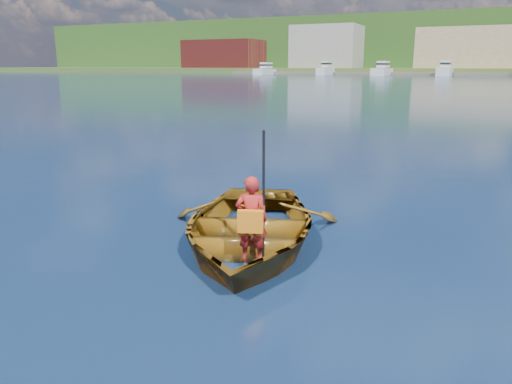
{
  "coord_description": "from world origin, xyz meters",
  "views": [
    {
      "loc": [
        2.05,
        -6.44,
        2.69
      ],
      "look_at": [
        -0.97,
        0.15,
        0.85
      ],
      "focal_mm": 35.0,
      "sensor_mm": 36.0,
      "label": 1
    }
  ],
  "objects": [
    {
      "name": "child_paddler",
      "position": [
        -0.67,
        -0.65,
        0.7
      ],
      "size": [
        0.5,
        0.43,
        1.77
      ],
      "color": "#AC211E",
      "rests_on": "ground"
    },
    {
      "name": "ground",
      "position": [
        0.0,
        0.0,
        0.0
      ],
      "size": [
        600.0,
        600.0,
        0.0
      ],
      "color": "#102A3B",
      "rests_on": "ground"
    },
    {
      "name": "waterfront_buildings",
      "position": [
        -7.74,
        165.0,
        7.74
      ],
      "size": [
        202.0,
        16.0,
        14.0
      ],
      "color": "brown",
      "rests_on": "ground"
    },
    {
      "name": "rowboat",
      "position": [
        -1.11,
        0.15,
        0.28
      ],
      "size": [
        4.16,
        4.89,
        0.86
      ],
      "color": "maroon",
      "rests_on": "ground"
    },
    {
      "name": "shoreline",
      "position": [
        0.0,
        236.61,
        10.32
      ],
      "size": [
        400.0,
        140.0,
        22.0
      ],
      "color": "#3C5521",
      "rests_on": "ground"
    },
    {
      "name": "dock",
      "position": [
        2.82,
        148.0,
        0.4
      ],
      "size": [
        160.04,
        5.82,
        0.8
      ],
      "color": "#62574B",
      "rests_on": "ground"
    },
    {
      "name": "hillside_trees",
      "position": [
        2.51,
        237.81,
        17.99
      ],
      "size": [
        314.61,
        78.04,
        25.03
      ],
      "color": "#382314",
      "rests_on": "ground"
    }
  ]
}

